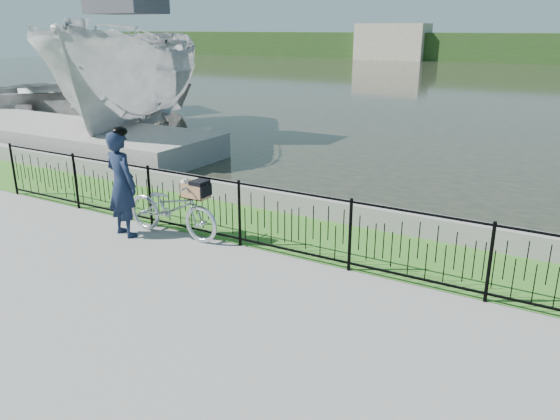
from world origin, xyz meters
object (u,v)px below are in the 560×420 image
Objects in this scene: boat_near at (132,77)px; dock at (68,137)px; bicycle_rig at (173,208)px; boat_far at (68,92)px; cyclist at (121,183)px.

dock is at bearing -103.96° from boat_near.
boat_far is at bearing 146.73° from bicycle_rig.
cyclist is (-0.77, -0.41, 0.44)m from bicycle_rig.
dock is 0.97× the size of boat_near.
dock is 5.13× the size of bicycle_rig.
dock is 6.68m from boat_far.
boat_near is (-6.37, 6.82, 1.02)m from cyclist.
cyclist is at bearing -46.94° from boat_near.
boat_near reaches higher than boat_far.
dock is at bearing -40.22° from boat_far.
dock is 2.89m from boat_near.
cyclist is at bearing -36.20° from boat_far.
boat_near is (-7.14, 6.41, 1.46)m from bicycle_rig.
boat_near is at bearing 76.04° from dock.
boat_far reaches higher than bicycle_rig.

